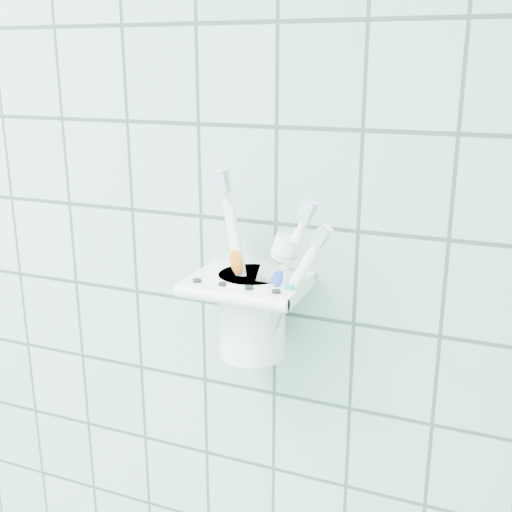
% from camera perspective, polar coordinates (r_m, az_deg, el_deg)
% --- Properties ---
extents(holder_bracket, '(0.13, 0.10, 0.04)m').
position_cam_1_polar(holder_bracket, '(0.72, -0.68, -2.57)').
color(holder_bracket, white).
rests_on(holder_bracket, wall_back).
extents(cup, '(0.08, 0.08, 0.10)m').
position_cam_1_polar(cup, '(0.73, -0.35, -4.93)').
color(cup, white).
rests_on(cup, holder_bracket).
extents(toothbrush_pink, '(0.05, 0.02, 0.21)m').
position_cam_1_polar(toothbrush_pink, '(0.70, -0.17, -0.69)').
color(toothbrush_pink, white).
rests_on(toothbrush_pink, cup).
extents(toothbrush_blue, '(0.07, 0.02, 0.19)m').
position_cam_1_polar(toothbrush_blue, '(0.70, -0.99, -1.45)').
color(toothbrush_blue, white).
rests_on(toothbrush_blue, cup).
extents(toothbrush_orange, '(0.09, 0.04, 0.18)m').
position_cam_1_polar(toothbrush_orange, '(0.71, -0.13, -1.44)').
color(toothbrush_orange, white).
rests_on(toothbrush_orange, cup).
extents(toothpaste_tube, '(0.07, 0.03, 0.15)m').
position_cam_1_polar(toothpaste_tube, '(0.70, -0.39, -2.50)').
color(toothpaste_tube, silver).
rests_on(toothpaste_tube, cup).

